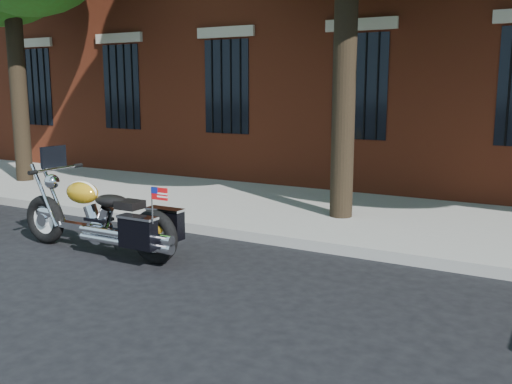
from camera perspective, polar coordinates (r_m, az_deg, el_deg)
The scene contains 4 objects.
ground at distance 7.02m, azimuth -4.06°, elevation -7.75°, with size 120.00×120.00×0.00m, color black.
curb at distance 8.14m, azimuth 1.29°, elevation -4.63°, with size 40.00×0.16×0.15m, color gray.
sidewalk at distance 9.79m, azimuth 6.47°, elevation -2.12°, with size 40.00×3.60×0.15m, color gray.
motorcycle at distance 7.75m, azimuth -15.00°, elevation -2.71°, with size 2.77×0.80×1.40m.
Camera 1 is at (3.69, -5.56, 2.18)m, focal length 40.00 mm.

